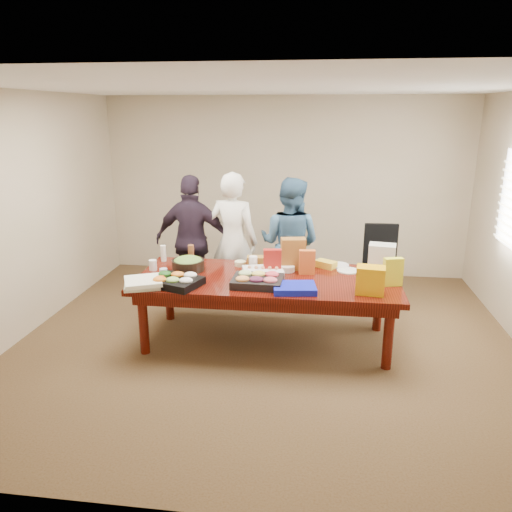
# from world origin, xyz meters

# --- Properties ---
(floor) EXTENTS (5.50, 5.00, 0.02)m
(floor) POSITION_xyz_m (0.00, 0.00, -0.01)
(floor) COLOR #47301E
(floor) RESTS_ON ground
(ceiling) EXTENTS (5.50, 5.00, 0.02)m
(ceiling) POSITION_xyz_m (0.00, 0.00, 2.71)
(ceiling) COLOR white
(ceiling) RESTS_ON wall_back
(wall_back) EXTENTS (5.50, 0.04, 2.70)m
(wall_back) POSITION_xyz_m (0.00, 2.50, 1.35)
(wall_back) COLOR beige
(wall_back) RESTS_ON floor
(wall_front) EXTENTS (5.50, 0.04, 2.70)m
(wall_front) POSITION_xyz_m (0.00, -2.50, 1.35)
(wall_front) COLOR beige
(wall_front) RESTS_ON floor
(wall_left) EXTENTS (0.04, 5.00, 2.70)m
(wall_left) POSITION_xyz_m (-2.75, 0.00, 1.35)
(wall_left) COLOR beige
(wall_left) RESTS_ON floor
(conference_table) EXTENTS (2.80, 1.20, 0.75)m
(conference_table) POSITION_xyz_m (0.00, 0.00, 0.38)
(conference_table) COLOR #4C1C0F
(conference_table) RESTS_ON floor
(office_chair) EXTENTS (0.55, 0.55, 1.03)m
(office_chair) POSITION_xyz_m (1.34, 1.16, 0.51)
(office_chair) COLOR black
(office_chair) RESTS_ON floor
(person_center) EXTENTS (0.71, 0.54, 1.76)m
(person_center) POSITION_xyz_m (-0.54, 0.95, 0.88)
(person_center) COLOR white
(person_center) RESTS_ON floor
(person_right) EXTENTS (0.98, 0.86, 1.69)m
(person_right) POSITION_xyz_m (0.17, 1.08, 0.84)
(person_right) COLOR #3B648B
(person_right) RESTS_ON floor
(person_left) EXTENTS (1.01, 0.45, 1.70)m
(person_left) POSITION_xyz_m (-1.09, 1.05, 0.85)
(person_left) COLOR #271B29
(person_left) RESTS_ON floor
(veggie_tray) EXTENTS (0.60, 0.53, 0.08)m
(veggie_tray) POSITION_xyz_m (-0.91, -0.37, 0.79)
(veggie_tray) COLOR black
(veggie_tray) RESTS_ON conference_table
(fruit_tray) EXTENTS (0.52, 0.41, 0.08)m
(fruit_tray) POSITION_xyz_m (-0.07, -0.25, 0.79)
(fruit_tray) COLOR black
(fruit_tray) RESTS_ON conference_table
(sheet_cake) EXTENTS (0.49, 0.42, 0.07)m
(sheet_cake) POSITION_xyz_m (-0.05, 0.06, 0.79)
(sheet_cake) COLOR white
(sheet_cake) RESTS_ON conference_table
(salad_bowl) EXTENTS (0.42, 0.42, 0.12)m
(salad_bowl) POSITION_xyz_m (-0.91, 0.14, 0.81)
(salad_bowl) COLOR black
(salad_bowl) RESTS_ON conference_table
(chip_bag_blue) EXTENTS (0.46, 0.37, 0.06)m
(chip_bag_blue) POSITION_xyz_m (0.31, -0.38, 0.78)
(chip_bag_blue) COLOR #101AC6
(chip_bag_blue) RESTS_ON conference_table
(chip_bag_red) EXTENTS (0.20, 0.10, 0.28)m
(chip_bag_red) POSITION_xyz_m (0.04, 0.11, 0.89)
(chip_bag_red) COLOR #A81F18
(chip_bag_red) RESTS_ON conference_table
(chip_bag_yellow) EXTENTS (0.21, 0.13, 0.29)m
(chip_bag_yellow) POSITION_xyz_m (1.30, -0.08, 0.90)
(chip_bag_yellow) COLOR yellow
(chip_bag_yellow) RESTS_ON conference_table
(chip_bag_orange) EXTENTS (0.18, 0.10, 0.27)m
(chip_bag_orange) POSITION_xyz_m (0.42, 0.18, 0.88)
(chip_bag_orange) COLOR #D46025
(chip_bag_orange) RESTS_ON conference_table
(mayo_jar) EXTENTS (0.12, 0.12, 0.15)m
(mayo_jar) POSITION_xyz_m (-0.19, 0.27, 0.82)
(mayo_jar) COLOR white
(mayo_jar) RESTS_ON conference_table
(mustard_bottle) EXTENTS (0.08, 0.08, 0.17)m
(mustard_bottle) POSITION_xyz_m (0.24, 0.50, 0.84)
(mustard_bottle) COLOR yellow
(mustard_bottle) RESTS_ON conference_table
(dressing_bottle) EXTENTS (0.09, 0.09, 0.22)m
(dressing_bottle) POSITION_xyz_m (-0.94, 0.40, 0.86)
(dressing_bottle) COLOR brown
(dressing_bottle) RESTS_ON conference_table
(ranch_bottle) EXTENTS (0.07, 0.07, 0.19)m
(ranch_bottle) POSITION_xyz_m (-1.29, 0.43, 0.85)
(ranch_bottle) COLOR silver
(ranch_bottle) RESTS_ON conference_table
(banana_bunch) EXTENTS (0.27, 0.24, 0.08)m
(banana_bunch) POSITION_xyz_m (0.63, 0.44, 0.79)
(banana_bunch) COLOR gold
(banana_bunch) RESTS_ON conference_table
(bread_loaf) EXTENTS (0.31, 0.16, 0.12)m
(bread_loaf) POSITION_xyz_m (-0.13, 0.38, 0.81)
(bread_loaf) COLOR olive
(bread_loaf) RESTS_ON conference_table
(kraft_bag) EXTENTS (0.30, 0.20, 0.35)m
(kraft_bag) POSITION_xyz_m (0.26, 0.34, 0.93)
(kraft_bag) COLOR #915B23
(kraft_bag) RESTS_ON conference_table
(red_cup) EXTENTS (0.10, 0.10, 0.11)m
(red_cup) POSITION_xyz_m (-1.04, -0.45, 0.81)
(red_cup) COLOR #C64111
(red_cup) RESTS_ON conference_table
(clear_cup_a) EXTENTS (0.10, 0.10, 0.11)m
(clear_cup_a) POSITION_xyz_m (-1.09, -0.19, 0.81)
(clear_cup_a) COLOR silver
(clear_cup_a) RESTS_ON conference_table
(clear_cup_b) EXTENTS (0.10, 0.10, 0.12)m
(clear_cup_b) POSITION_xyz_m (-1.30, 0.08, 0.81)
(clear_cup_b) COLOR white
(clear_cup_b) RESTS_ON conference_table
(pizza_box_lower) EXTENTS (0.45, 0.45, 0.04)m
(pizza_box_lower) POSITION_xyz_m (-1.23, -0.44, 0.77)
(pizza_box_lower) COLOR beige
(pizza_box_lower) RESTS_ON conference_table
(pizza_box_upper) EXTENTS (0.47, 0.47, 0.04)m
(pizza_box_upper) POSITION_xyz_m (-1.22, -0.46, 0.81)
(pizza_box_upper) COLOR white
(pizza_box_upper) RESTS_ON pizza_box_lower
(plate_a) EXTENTS (0.26, 0.26, 0.01)m
(plate_a) POSITION_xyz_m (0.88, 0.32, 0.76)
(plate_a) COLOR white
(plate_a) RESTS_ON conference_table
(plate_b) EXTENTS (0.28, 0.28, 0.02)m
(plate_b) POSITION_xyz_m (0.77, 0.52, 0.76)
(plate_b) COLOR silver
(plate_b) RESTS_ON conference_table
(dip_bowl_a) EXTENTS (0.18, 0.18, 0.06)m
(dip_bowl_a) POSITION_xyz_m (0.21, 0.24, 0.78)
(dip_bowl_a) COLOR silver
(dip_bowl_a) RESTS_ON conference_table
(dip_bowl_b) EXTENTS (0.15, 0.15, 0.05)m
(dip_bowl_b) POSITION_xyz_m (-0.35, 0.38, 0.78)
(dip_bowl_b) COLOR beige
(dip_bowl_b) RESTS_ON conference_table
(grocery_bag_white) EXTENTS (0.32, 0.25, 0.31)m
(grocery_bag_white) POSITION_xyz_m (1.24, 0.39, 0.90)
(grocery_bag_white) COLOR silver
(grocery_bag_white) RESTS_ON conference_table
(grocery_bag_yellow) EXTENTS (0.29, 0.22, 0.27)m
(grocery_bag_yellow) POSITION_xyz_m (1.05, -0.35, 0.89)
(grocery_bag_yellow) COLOR #E9A307
(grocery_bag_yellow) RESTS_ON conference_table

